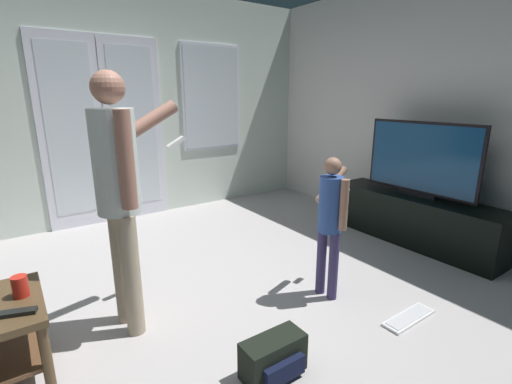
# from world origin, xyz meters

# --- Properties ---
(ground_plane) EXTENTS (6.09, 4.76, 0.02)m
(ground_plane) POSITION_xyz_m (0.00, 0.00, -0.01)
(ground_plane) COLOR #B4AEAD
(wall_back_with_doors) EXTENTS (6.09, 0.09, 2.73)m
(wall_back_with_doors) POSITION_xyz_m (0.07, 2.35, 1.33)
(wall_back_with_doors) COLOR silver
(wall_back_with_doors) RESTS_ON ground_plane
(wall_right_plain) EXTENTS (0.06, 4.76, 2.70)m
(wall_right_plain) POSITION_xyz_m (3.01, 0.00, 1.35)
(wall_right_plain) COLOR silver
(wall_right_plain) RESTS_ON ground_plane
(tv_stand) EXTENTS (0.46, 1.75, 0.49)m
(tv_stand) POSITION_xyz_m (2.64, -0.17, 0.25)
(tv_stand) COLOR black
(tv_stand) RESTS_ON ground_plane
(flat_screen_tv) EXTENTS (0.08, 1.16, 0.75)m
(flat_screen_tv) POSITION_xyz_m (2.64, -0.17, 0.87)
(flat_screen_tv) COLOR black
(flat_screen_tv) RESTS_ON tv_stand
(person_adult) EXTENTS (0.67, 0.48, 1.62)m
(person_adult) POSITION_xyz_m (-0.19, 0.06, 0.97)
(person_adult) COLOR tan
(person_adult) RESTS_ON ground_plane
(person_child) EXTENTS (0.44, 0.32, 1.07)m
(person_child) POSITION_xyz_m (1.14, -0.40, 0.64)
(person_child) COLOR #3C335F
(person_child) RESTS_ON ground_plane
(backpack) EXTENTS (0.36, 0.20, 0.22)m
(backpack) POSITION_xyz_m (0.30, -0.83, 0.11)
(backpack) COLOR black
(backpack) RESTS_ON ground_plane
(loose_keyboard) EXTENTS (0.44, 0.13, 0.02)m
(loose_keyboard) POSITION_xyz_m (1.37, -0.96, 0.01)
(loose_keyboard) COLOR white
(loose_keyboard) RESTS_ON ground_plane
(cup_by_laptop) EXTENTS (0.08, 0.08, 0.12)m
(cup_by_laptop) POSITION_xyz_m (-0.77, -0.01, 0.50)
(cup_by_laptop) COLOR red
(cup_by_laptop) RESTS_ON coffee_table
(tv_remote_black) EXTENTS (0.18, 0.10, 0.02)m
(tv_remote_black) POSITION_xyz_m (-0.80, -0.19, 0.46)
(tv_remote_black) COLOR black
(tv_remote_black) RESTS_ON coffee_table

